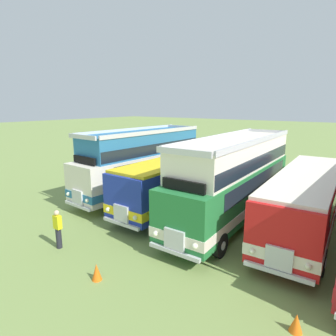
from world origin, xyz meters
name	(u,v)px	position (x,y,z in m)	size (l,w,h in m)	color
ground_plane	(233,218)	(0.00, 0.00, 0.00)	(200.00, 200.00, 0.00)	#7A934C
bus_first_in_row	(143,161)	(-6.94, 0.45, 2.36)	(3.01, 10.45, 4.52)	silver
bus_second_in_row	(179,179)	(-3.47, -0.16, 1.75)	(2.63, 9.89, 2.99)	#1E339E
bus_third_in_row	(235,177)	(0.00, 0.01, 2.36)	(2.77, 11.56, 4.52)	#237538
bus_fourth_in_row	(306,198)	(3.47, 0.40, 1.75)	(3.01, 10.65, 2.99)	red
cone_near_end	(97,272)	(-1.61, -8.20, 0.31)	(0.36, 0.36, 0.62)	orange
cone_mid_row	(296,323)	(4.70, -6.57, 0.28)	(0.36, 0.36, 0.55)	orange
marshal_person	(58,229)	(-4.77, -7.61, 0.89)	(0.36, 0.24, 1.73)	#23232D
rope_fence_line	(287,170)	(0.00, 11.23, 0.69)	(19.97, 0.08, 1.05)	#8C704C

